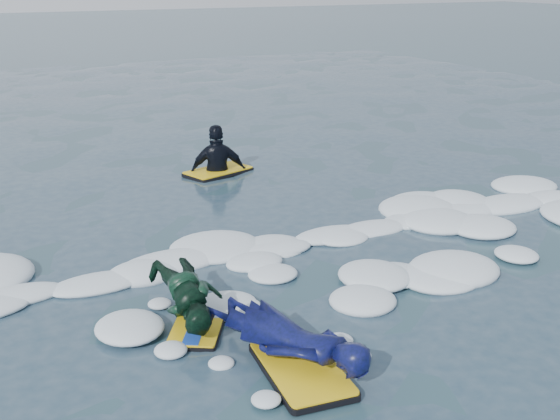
# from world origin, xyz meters

# --- Properties ---
(ground) EXTENTS (120.00, 120.00, 0.00)m
(ground) POSITION_xyz_m (0.00, 0.00, 0.00)
(ground) COLOR #172C38
(ground) RESTS_ON ground
(foam_band) EXTENTS (12.00, 3.10, 0.30)m
(foam_band) POSITION_xyz_m (0.00, 1.03, 0.00)
(foam_band) COLOR white
(foam_band) RESTS_ON ground
(prone_woman_unit) EXTENTS (1.25, 1.80, 0.44)m
(prone_woman_unit) POSITION_xyz_m (-0.38, -1.05, 0.23)
(prone_woman_unit) COLOR black
(prone_woman_unit) RESTS_ON ground
(prone_child_unit) EXTENTS (0.86, 1.39, 0.51)m
(prone_child_unit) POSITION_xyz_m (-0.91, 0.07, 0.26)
(prone_child_unit) COLOR black
(prone_child_unit) RESTS_ON ground
(waiting_rider_unit) EXTENTS (1.28, 0.95, 1.72)m
(waiting_rider_unit) POSITION_xyz_m (1.34, 4.97, 0.01)
(waiting_rider_unit) COLOR black
(waiting_rider_unit) RESTS_ON ground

